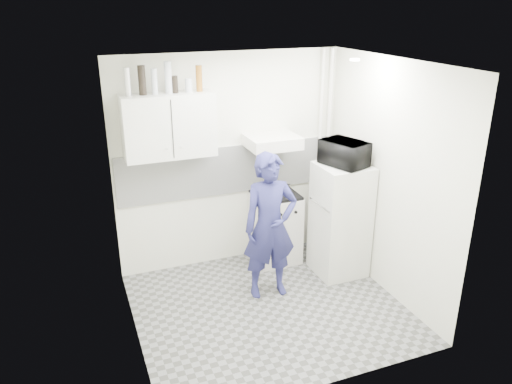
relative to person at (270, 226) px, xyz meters
name	(u,v)px	position (x,y,z in m)	size (l,w,h in m)	color
floor	(269,308)	(-0.13, -0.29, -0.83)	(2.80, 2.80, 0.00)	slate
ceiling	(271,63)	(-0.13, -0.29, 1.77)	(2.80, 2.80, 0.00)	white
wall_back	(230,162)	(-0.13, 0.96, 0.47)	(2.80, 2.80, 0.00)	silver
wall_left	(126,218)	(-1.53, -0.29, 0.47)	(2.60, 2.60, 0.00)	silver
wall_right	(388,180)	(1.27, -0.29, 0.47)	(2.60, 2.60, 0.00)	silver
person	(270,226)	(0.00, 0.00, 0.00)	(0.60, 0.40, 1.66)	navy
stove	(275,228)	(0.37, 0.71, -0.39)	(0.55, 0.55, 0.88)	silver
fridge	(340,220)	(0.97, 0.14, -0.14)	(0.57, 0.57, 1.37)	silver
stove_top	(275,194)	(0.37, 0.71, 0.06)	(0.53, 0.53, 0.03)	black
saucepan	(274,189)	(0.36, 0.74, 0.13)	(0.17, 0.17, 0.10)	silver
microwave	(345,153)	(0.97, 0.14, 0.69)	(0.35, 0.52, 0.29)	black
bottle_a	(128,82)	(-1.28, 0.78, 1.52)	(0.07, 0.07, 0.29)	silver
bottle_b	(142,80)	(-1.13, 0.78, 1.52)	(0.08, 0.08, 0.30)	black
bottle_c	(154,81)	(-1.00, 0.78, 1.51)	(0.06, 0.06, 0.27)	#B2B7BC
bottle_d	(168,77)	(-0.85, 0.78, 1.54)	(0.08, 0.08, 0.34)	#B2B7BC
canister_a	(175,84)	(-0.79, 0.78, 1.46)	(0.07, 0.07, 0.18)	black
canister_b	(189,85)	(-0.64, 0.78, 1.45)	(0.08, 0.08, 0.15)	#B2B7BC
bottle_e	(199,78)	(-0.52, 0.78, 1.51)	(0.07, 0.07, 0.28)	brown
upper_cabinet	(169,126)	(-0.88, 0.78, 1.02)	(1.00, 0.35, 0.70)	silver
range_hood	(272,142)	(0.32, 0.71, 0.74)	(0.60, 0.50, 0.14)	silver
backsplash	(230,170)	(-0.13, 0.94, 0.37)	(2.74, 0.03, 0.60)	white
pipe_a	(327,152)	(1.17, 0.88, 0.47)	(0.05, 0.05, 2.60)	silver
pipe_b	(319,153)	(1.05, 0.88, 0.47)	(0.04, 0.04, 2.60)	silver
ceiling_spot_fixture	(355,60)	(0.87, -0.09, 1.74)	(0.10, 0.10, 0.02)	white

